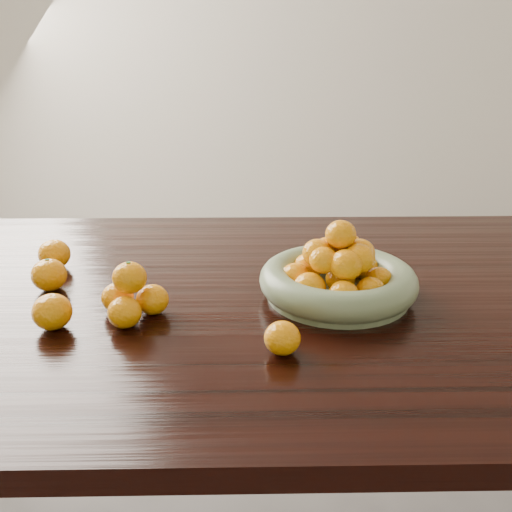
{
  "coord_description": "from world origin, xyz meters",
  "views": [
    {
      "loc": [
        -0.03,
        -1.03,
        1.21
      ],
      "look_at": [
        -0.01,
        -0.02,
        0.83
      ],
      "focal_mm": 40.0,
      "sensor_mm": 36.0,
      "label": 1
    }
  ],
  "objects_px": {
    "dining_table": "(259,330)",
    "fruit_bowl": "(338,277)",
    "loose_orange_0": "(49,275)",
    "orange_pyramid": "(131,296)"
  },
  "relations": [
    {
      "from": "dining_table",
      "to": "fruit_bowl",
      "type": "height_order",
      "value": "fruit_bowl"
    },
    {
      "from": "fruit_bowl",
      "to": "loose_orange_0",
      "type": "height_order",
      "value": "fruit_bowl"
    },
    {
      "from": "fruit_bowl",
      "to": "loose_orange_0",
      "type": "bearing_deg",
      "value": 175.5
    },
    {
      "from": "fruit_bowl",
      "to": "loose_orange_0",
      "type": "distance_m",
      "value": 0.56
    },
    {
      "from": "fruit_bowl",
      "to": "orange_pyramid",
      "type": "bearing_deg",
      "value": -168.29
    },
    {
      "from": "dining_table",
      "to": "loose_orange_0",
      "type": "bearing_deg",
      "value": 178.53
    },
    {
      "from": "loose_orange_0",
      "to": "fruit_bowl",
      "type": "bearing_deg",
      "value": -4.5
    },
    {
      "from": "dining_table",
      "to": "orange_pyramid",
      "type": "xyz_separation_m",
      "value": [
        -0.23,
        -0.11,
        0.13
      ]
    },
    {
      "from": "orange_pyramid",
      "to": "loose_orange_0",
      "type": "xyz_separation_m",
      "value": [
        -0.18,
        0.12,
        -0.01
      ]
    },
    {
      "from": "loose_orange_0",
      "to": "orange_pyramid",
      "type": "bearing_deg",
      "value": -33.67
    }
  ]
}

